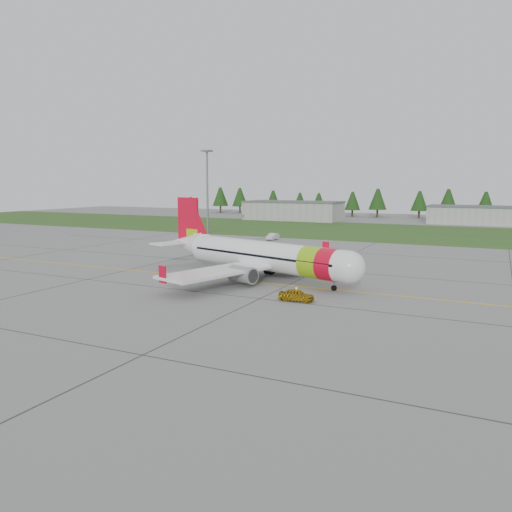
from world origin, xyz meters
The scene contains 10 objects.
ground centered at (0.00, 0.00, 0.00)m, with size 320.00×320.00×0.00m, color gray.
aircraft centered at (4.99, 10.95, 2.98)m, with size 33.20×31.39×10.33m.
follow_me_car centered at (13.97, 0.72, 1.91)m, with size 1.54×1.30×3.82m, color yellow.
service_van centered at (-11.85, 52.32, 2.25)m, with size 1.57×1.48×4.50m, color silver.
grass_strip centered at (0.00, 82.00, 0.01)m, with size 320.00×50.00×0.03m, color #30561E.
taxi_guideline centered at (0.00, 8.00, 0.01)m, with size 120.00×0.25×0.02m, color gold.
hangar_west centered at (-30.00, 110.00, 3.00)m, with size 32.00×14.00×6.00m, color #A8A8A3.
hangar_east centered at (25.00, 118.00, 2.60)m, with size 24.00×12.00×5.20m, color #A8A8A3.
floodlight_mast centered at (-32.00, 58.00, 10.00)m, with size 0.50×0.50×20.00m, color slate.
treeline centered at (0.00, 138.00, 5.00)m, with size 160.00×8.00×10.00m, color #1C3F14, non-canonical shape.
Camera 1 is at (32.83, -47.90, 12.52)m, focal length 35.00 mm.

